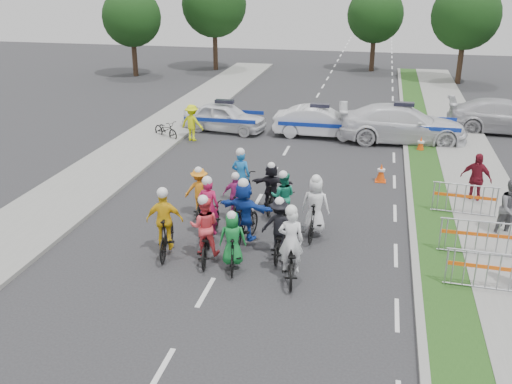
% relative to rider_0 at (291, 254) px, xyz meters
% --- Properties ---
extents(ground, '(90.00, 90.00, 0.00)m').
position_rel_rider_0_xyz_m(ground, '(-1.92, -1.20, -0.67)').
color(ground, '#28282B').
rests_on(ground, ground).
extents(curb_right, '(0.20, 60.00, 0.12)m').
position_rel_rider_0_xyz_m(curb_right, '(3.18, 3.80, -0.61)').
color(curb_right, gray).
rests_on(curb_right, ground).
extents(grass_strip, '(1.20, 60.00, 0.11)m').
position_rel_rider_0_xyz_m(grass_strip, '(3.88, 3.80, -0.62)').
color(grass_strip, '#1D4315').
rests_on(grass_strip, ground).
extents(sidewalk_right, '(2.40, 60.00, 0.13)m').
position_rel_rider_0_xyz_m(sidewalk_right, '(5.68, 3.80, -0.61)').
color(sidewalk_right, gray).
rests_on(sidewalk_right, ground).
extents(sidewalk_left, '(3.00, 60.00, 0.13)m').
position_rel_rider_0_xyz_m(sidewalk_left, '(-8.42, 3.80, -0.61)').
color(sidewalk_left, gray).
rests_on(sidewalk_left, ground).
extents(rider_0, '(1.01, 2.10, 2.05)m').
position_rel_rider_0_xyz_m(rider_0, '(0.00, 0.00, 0.00)').
color(rider_0, black).
rests_on(rider_0, ground).
extents(rider_1, '(0.78, 1.66, 1.69)m').
position_rel_rider_0_xyz_m(rider_1, '(-1.56, 0.13, -0.01)').
color(rider_1, black).
rests_on(rider_1, ground).
extents(rider_2, '(1.00, 1.97, 1.92)m').
position_rel_rider_0_xyz_m(rider_2, '(-2.42, 0.48, 0.04)').
color(rider_2, black).
rests_on(rider_2, ground).
extents(rider_3, '(1.07, 1.98, 2.02)m').
position_rel_rider_0_xyz_m(rider_3, '(-3.57, 0.54, 0.10)').
color(rider_3, black).
rests_on(rider_3, ground).
extents(rider_4, '(1.00, 1.75, 1.78)m').
position_rel_rider_0_xyz_m(rider_4, '(-0.49, 1.11, 0.02)').
color(rider_4, black).
rests_on(rider_4, ground).
extents(rider_5, '(1.69, 2.01, 2.04)m').
position_rel_rider_0_xyz_m(rider_5, '(-1.61, 1.62, 0.17)').
color(rider_5, black).
rests_on(rider_5, ground).
extents(rider_6, '(0.74, 1.97, 1.99)m').
position_rel_rider_0_xyz_m(rider_6, '(-2.68, 1.73, -0.02)').
color(rider_6, black).
rests_on(rider_6, ground).
extents(rider_7, '(0.86, 1.90, 1.97)m').
position_rel_rider_0_xyz_m(rider_7, '(0.31, 2.56, 0.09)').
color(rider_7, black).
rests_on(rider_7, ground).
extents(rider_8, '(0.79, 1.81, 1.81)m').
position_rel_rider_0_xyz_m(rider_8, '(-0.74, 3.14, -0.00)').
color(rider_8, black).
rests_on(rider_8, ground).
extents(rider_9, '(0.85, 1.60, 1.67)m').
position_rel_rider_0_xyz_m(rider_9, '(-2.21, 3.09, -0.03)').
color(rider_9, black).
rests_on(rider_9, ground).
extents(rider_10, '(1.02, 1.75, 1.72)m').
position_rel_rider_0_xyz_m(rider_10, '(-3.43, 3.20, -0.00)').
color(rider_10, black).
rests_on(rider_10, ground).
extents(rider_11, '(1.36, 1.63, 1.71)m').
position_rel_rider_0_xyz_m(rider_11, '(-1.30, 4.15, 0.05)').
color(rider_11, black).
rests_on(rider_11, ground).
extents(rider_12, '(0.78, 2.00, 2.01)m').
position_rel_rider_0_xyz_m(rider_12, '(-2.39, 4.48, -0.01)').
color(rider_12, black).
rests_on(rider_12, ground).
extents(police_car_0, '(4.26, 2.23, 1.38)m').
position_rel_rider_0_xyz_m(police_car_0, '(-5.41, 13.40, 0.02)').
color(police_car_0, white).
rests_on(police_car_0, ground).
extents(police_car_1, '(4.26, 1.51, 1.40)m').
position_rel_rider_0_xyz_m(police_car_1, '(-0.80, 13.44, 0.03)').
color(police_car_1, white).
rests_on(police_car_1, ground).
extents(police_car_2, '(5.94, 2.79, 1.67)m').
position_rel_rider_0_xyz_m(police_car_2, '(2.99, 13.34, 0.16)').
color(police_car_2, white).
rests_on(police_car_2, ground).
extents(civilian_sedan, '(5.51, 2.42, 1.57)m').
position_rel_rider_0_xyz_m(civilian_sedan, '(7.90, 16.04, 0.11)').
color(civilian_sedan, silver).
rests_on(civilian_sedan, ground).
extents(spectator_1, '(1.09, 1.00, 1.83)m').
position_rel_rider_0_xyz_m(spectator_1, '(5.90, 3.67, 0.24)').
color(spectator_1, '#5D5D63').
rests_on(spectator_1, ground).
extents(spectator_2, '(1.13, 0.84, 1.78)m').
position_rel_rider_0_xyz_m(spectator_2, '(5.26, 6.24, 0.21)').
color(spectator_2, maroon).
rests_on(spectator_2, ground).
extents(marshal_hiviz, '(1.19, 0.84, 1.68)m').
position_rel_rider_0_xyz_m(marshal_hiviz, '(-6.43, 11.46, 0.17)').
color(marshal_hiviz, '#E4F20C').
rests_on(marshal_hiviz, ground).
extents(barrier_0, '(2.02, 0.60, 1.12)m').
position_rel_rider_0_xyz_m(barrier_0, '(4.78, 0.25, -0.11)').
color(barrier_0, '#A5A8AD').
rests_on(barrier_0, ground).
extents(barrier_1, '(2.01, 0.54, 1.12)m').
position_rel_rider_0_xyz_m(barrier_1, '(4.78, 2.13, -0.11)').
color(barrier_1, '#A5A8AD').
rests_on(barrier_1, ground).
extents(barrier_2, '(2.04, 0.67, 1.12)m').
position_rel_rider_0_xyz_m(barrier_2, '(4.78, 4.96, -0.11)').
color(barrier_2, '#A5A8AD').
rests_on(barrier_2, ground).
extents(cone_0, '(0.40, 0.40, 0.70)m').
position_rel_rider_0_xyz_m(cone_0, '(2.17, 7.76, -0.33)').
color(cone_0, '#F24C0C').
rests_on(cone_0, ground).
extents(cone_1, '(0.40, 0.40, 0.70)m').
position_rel_rider_0_xyz_m(cone_1, '(3.79, 11.88, -0.33)').
color(cone_1, '#F24C0C').
rests_on(cone_1, ground).
extents(parked_bike, '(1.70, 1.36, 0.86)m').
position_rel_rider_0_xyz_m(parked_bike, '(-7.74, 11.49, -0.24)').
color(parked_bike, black).
rests_on(parked_bike, ground).
extents(tree_0, '(4.20, 4.20, 6.30)m').
position_rel_rider_0_xyz_m(tree_0, '(-15.92, 26.80, 3.51)').
color(tree_0, '#382619').
rests_on(tree_0, ground).
extents(tree_1, '(4.55, 4.55, 6.82)m').
position_rel_rider_0_xyz_m(tree_1, '(7.08, 28.80, 3.86)').
color(tree_1, '#382619').
rests_on(tree_1, ground).
extents(tree_3, '(4.90, 4.90, 7.35)m').
position_rel_rider_0_xyz_m(tree_3, '(-10.92, 30.80, 4.21)').
color(tree_3, '#382619').
rests_on(tree_3, ground).
extents(tree_4, '(4.20, 4.20, 6.30)m').
position_rel_rider_0_xyz_m(tree_4, '(1.08, 32.80, 3.51)').
color(tree_4, '#382619').
rests_on(tree_4, ground).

